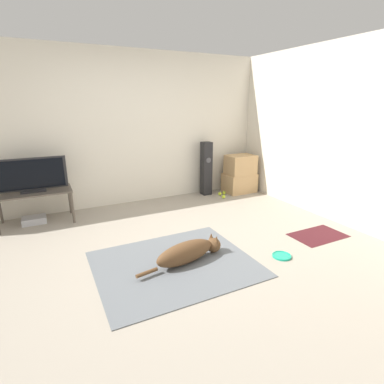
% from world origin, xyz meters
% --- Properties ---
extents(ground_plane, '(12.00, 12.00, 0.00)m').
position_xyz_m(ground_plane, '(0.00, 0.00, 0.00)').
color(ground_plane, '#9E9384').
extents(wall_back, '(8.00, 0.06, 2.55)m').
position_xyz_m(wall_back, '(0.00, 2.10, 1.27)').
color(wall_back, silver).
rests_on(wall_back, ground_plane).
extents(wall_right, '(0.06, 8.00, 2.55)m').
position_xyz_m(wall_right, '(2.60, 0.00, 1.27)').
color(wall_right, silver).
rests_on(wall_right, ground_plane).
extents(area_rug, '(1.69, 1.42, 0.01)m').
position_xyz_m(area_rug, '(-0.08, -0.27, 0.01)').
color(area_rug, slate).
rests_on(area_rug, ground_plane).
extents(dog, '(1.08, 0.34, 0.25)m').
position_xyz_m(dog, '(0.08, -0.30, 0.13)').
color(dog, brown).
rests_on(dog, area_rug).
extents(frisbee, '(0.22, 0.22, 0.03)m').
position_xyz_m(frisbee, '(1.10, -0.67, 0.01)').
color(frisbee, '#199E7A').
rests_on(frisbee, ground_plane).
extents(cardboard_box_lower, '(0.59, 0.44, 0.36)m').
position_xyz_m(cardboard_box_lower, '(2.20, 1.74, 0.18)').
color(cardboard_box_lower, tan).
rests_on(cardboard_box_lower, ground_plane).
extents(cardboard_box_upper, '(0.53, 0.40, 0.37)m').
position_xyz_m(cardboard_box_upper, '(2.20, 1.72, 0.55)').
color(cardboard_box_upper, tan).
rests_on(cardboard_box_upper, cardboard_box_lower).
extents(floor_speaker, '(0.18, 0.18, 1.01)m').
position_xyz_m(floor_speaker, '(1.53, 1.89, 0.51)').
color(floor_speaker, black).
rests_on(floor_speaker, ground_plane).
extents(tv_stand, '(1.01, 0.52, 0.49)m').
position_xyz_m(tv_stand, '(-1.41, 1.73, 0.43)').
color(tv_stand, brown).
rests_on(tv_stand, ground_plane).
extents(tv, '(0.94, 0.20, 0.49)m').
position_xyz_m(tv, '(-1.41, 1.73, 0.72)').
color(tv, '#232326').
rests_on(tv, tv_stand).
extents(tennis_ball_by_boxes, '(0.07, 0.07, 0.07)m').
position_xyz_m(tennis_ball_by_boxes, '(1.72, 1.69, 0.03)').
color(tennis_ball_by_boxes, '#C6E033').
rests_on(tennis_ball_by_boxes, ground_plane).
extents(tennis_ball_near_speaker, '(0.07, 0.07, 0.07)m').
position_xyz_m(tennis_ball_near_speaker, '(1.68, 1.50, 0.03)').
color(tennis_ball_near_speaker, '#C6E033').
rests_on(tennis_ball_near_speaker, ground_plane).
extents(tennis_ball_loose_on_carpet, '(0.07, 0.07, 0.07)m').
position_xyz_m(tennis_ball_loose_on_carpet, '(1.83, 1.71, 0.03)').
color(tennis_ball_loose_on_carpet, '#C6E033').
rests_on(tennis_ball_loose_on_carpet, ground_plane).
extents(game_console, '(0.33, 0.24, 0.10)m').
position_xyz_m(game_console, '(-1.46, 1.75, 0.05)').
color(game_console, '#B7B7BC').
rests_on(game_console, ground_plane).
extents(door_mat, '(0.73, 0.45, 0.01)m').
position_xyz_m(door_mat, '(1.94, -0.45, 0.00)').
color(door_mat, '#47191E').
rests_on(door_mat, ground_plane).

